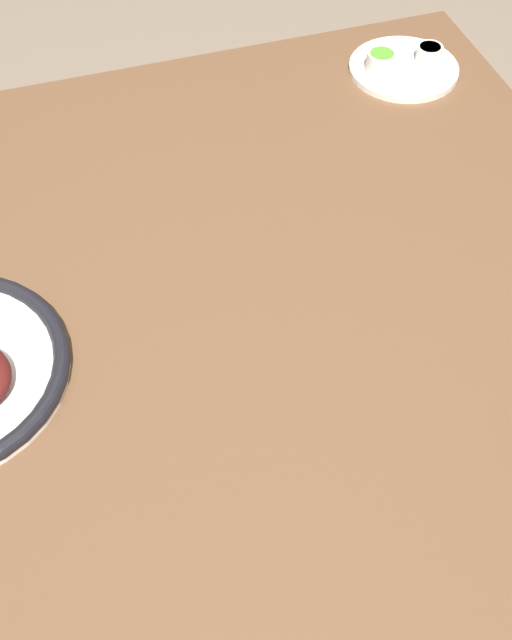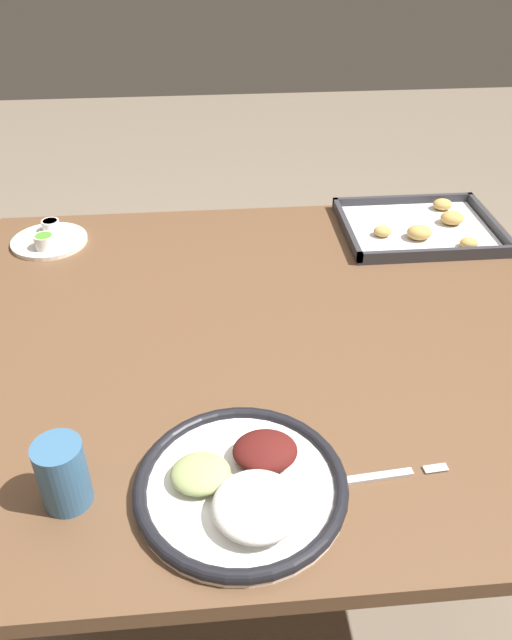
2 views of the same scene
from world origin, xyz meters
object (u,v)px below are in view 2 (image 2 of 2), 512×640
at_px(fork, 375,477).
at_px(baking_tray, 422,227).
at_px(dinner_plate, 243,485).
at_px(drinking_cup, 63,474).
at_px(saucer_plate, 49,239).

height_order(fork, baking_tray, baking_tray).
distance_m(dinner_plate, drinking_cup, 0.24).
distance_m(dinner_plate, saucer_plate, 0.84).
distance_m(fork, saucer_plate, 0.94).
relative_size(fork, saucer_plate, 1.13).
relative_size(saucer_plate, baking_tray, 0.47).
bearing_deg(baking_tray, drinking_cup, -134.89).
bearing_deg(fork, baking_tray, 63.21).
relative_size(baking_tray, drinking_cup, 3.47).
bearing_deg(drinking_cup, dinner_plate, -2.40).
bearing_deg(dinner_plate, baking_tray, 56.69).
distance_m(fork, drinking_cup, 0.43).
relative_size(fork, drinking_cup, 1.87).
bearing_deg(fork, saucer_plate, 123.38).
height_order(saucer_plate, baking_tray, saucer_plate).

